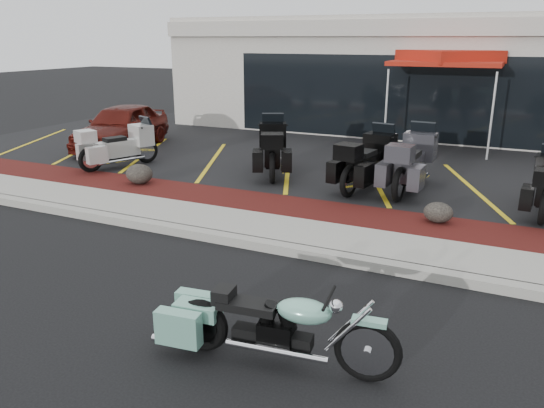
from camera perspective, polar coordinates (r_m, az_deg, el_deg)
The scene contains 16 objects.
ground at distance 7.71m, azimuth 0.28°, elevation -7.90°, with size 90.00×90.00×0.00m, color black.
curb at distance 8.44m, azimuth 2.83°, elevation -5.06°, with size 24.00×0.25×0.15m, color gray.
sidewalk at distance 9.05m, azimuth 4.51°, elevation -3.51°, with size 24.00×1.20×0.15m, color gray.
mulch_bed at distance 10.11m, azimuth 6.90°, elevation -1.26°, with size 24.00×1.20×0.16m, color black.
upper_lot at distance 15.17m, azimuth 13.33°, elevation 4.69°, with size 26.00×9.60×0.15m, color black.
dealership_building at distance 21.05m, azimuth 17.38°, elevation 13.14°, with size 18.00×8.16×4.00m.
boulder_left at distance 12.28m, azimuth -14.09°, elevation 3.16°, with size 0.63×0.52×0.45m, color black.
boulder_mid at distance 9.85m, azimuth 17.45°, elevation -0.86°, with size 0.51×0.43×0.36m, color black.
hero_cruiser at distance 5.45m, azimuth 10.30°, elevation -14.39°, with size 2.56×0.65×0.90m, color #75B7A0, non-canonical shape.
touring_white at distance 14.29m, azimuth -13.40°, elevation 6.74°, with size 2.11×0.80×1.23m, color #BCBCB7, non-canonical shape.
touring_black_front at distance 13.53m, azimuth 0.10°, elevation 6.93°, with size 2.35×0.90×1.37m, color black, non-canonical shape.
touring_black_mid at distance 12.39m, azimuth 11.73°, elevation 5.51°, with size 2.29×0.87×1.33m, color black, non-canonical shape.
touring_grey at distance 12.42m, azimuth 15.72°, elevation 5.38°, with size 2.39×0.91×1.39m, color #313035, non-canonical shape.
parked_car at distance 16.43m, azimuth -15.88°, elevation 8.04°, with size 1.55×3.85×1.31m, color #4C100A.
traffic_cone at distance 14.45m, azimuth 8.21°, elevation 5.51°, with size 0.36×0.36×0.42m, color #D46207.
popup_canopy at distance 16.76m, azimuth 18.47°, elevation 14.55°, with size 3.18×3.18×2.82m.
Camera 1 is at (2.90, -6.34, 3.30)m, focal length 35.00 mm.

